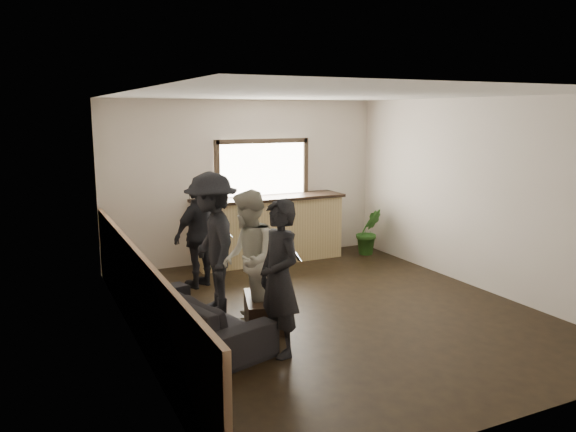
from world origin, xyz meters
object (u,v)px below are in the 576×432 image
potted_plant (369,232)px  person_c (212,243)px  coffee_table (265,311)px  bar_counter (268,225)px  cup_b (273,297)px  cup_a (257,290)px  sofa (198,315)px  person_d (199,235)px  person_a (279,278)px  person_b (248,260)px

potted_plant → person_c: person_c is taller
coffee_table → potted_plant: size_ratio=0.95×
bar_counter → cup_b: bearing=-112.7°
person_c → cup_a: bearing=39.0°
sofa → person_c: bearing=-45.6°
potted_plant → person_d: bearing=-170.9°
person_a → cup_b: bearing=155.8°
potted_plant → person_d: 3.44m
bar_counter → person_b: (-1.48, -2.74, 0.20)m
bar_counter → person_d: size_ratio=1.71×
coffee_table → person_d: 1.99m
person_a → person_d: (-0.07, 2.68, -0.06)m
bar_counter → cup_a: size_ratio=20.63×
bar_counter → person_a: size_ratio=1.59×
potted_plant → person_b: bearing=-144.5°
bar_counter → person_d: bar_counter is taller
potted_plant → cup_a: bearing=-144.6°
sofa → cup_a: bearing=-91.4°
coffee_table → bar_counter: bearing=65.3°
bar_counter → person_b: 3.12m
sofa → person_c: size_ratio=1.07×
cup_a → person_d: (-0.21, 1.71, 0.38)m
sofa → potted_plant: bearing=-74.6°
bar_counter → cup_b: 3.20m
sofa → person_a: 1.16m
cup_b → person_c: person_c is taller
potted_plant → bar_counter: bearing=168.7°
cup_b → person_c: 1.14m
cup_a → person_b: 0.48m
potted_plant → cup_b: bearing=-140.1°
coffee_table → person_d: bearing=97.3°
person_a → bar_counter: bearing=152.4°
sofa → potted_plant: potted_plant is taller
cup_b → person_d: bearing=98.0°
person_c → cup_b: bearing=32.6°
sofa → coffee_table: 0.87m
sofa → person_a: person_a is taller
bar_counter → cup_b: (-1.24, -2.95, -0.24)m
cup_a → person_a: 1.08m
person_a → person_c: size_ratio=0.92×
coffee_table → cup_b: bearing=-73.7°
bar_counter → person_a: bar_counter is taller
cup_a → cup_b: cup_a is taller
cup_a → person_c: (-0.38, 0.58, 0.51)m
coffee_table → cup_b: (0.05, -0.16, 0.22)m
sofa → person_d: size_ratio=1.25×
cup_a → potted_plant: size_ratio=0.15×
sofa → potted_plant: size_ratio=2.32×
sofa → coffee_table: sofa is taller
person_d → cup_b: bearing=72.0°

